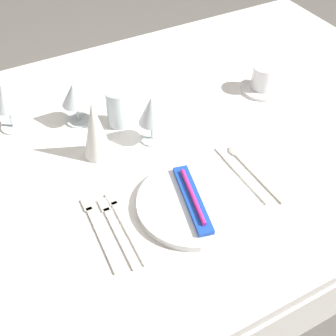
% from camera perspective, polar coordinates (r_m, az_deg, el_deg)
% --- Properties ---
extents(ground_plane, '(6.00, 6.00, 0.00)m').
position_cam_1_polar(ground_plane, '(1.77, -1.28, -14.80)').
color(ground_plane, slate).
extents(dining_table, '(1.80, 1.11, 0.74)m').
position_cam_1_polar(dining_table, '(1.25, -1.76, 0.66)').
color(dining_table, white).
rests_on(dining_table, ground).
extents(dinner_plate, '(0.26, 0.26, 0.02)m').
position_cam_1_polar(dinner_plate, '(1.03, 3.16, -4.59)').
color(dinner_plate, white).
rests_on(dinner_plate, dining_table).
extents(toothbrush_package, '(0.08, 0.21, 0.02)m').
position_cam_1_polar(toothbrush_package, '(1.02, 3.20, -3.97)').
color(toothbrush_package, blue).
rests_on(toothbrush_package, dinner_plate).
extents(fork_outer, '(0.03, 0.22, 0.00)m').
position_cam_1_polar(fork_outer, '(1.00, -5.64, -7.17)').
color(fork_outer, beige).
rests_on(fork_outer, dining_table).
extents(fork_inner, '(0.03, 0.21, 0.00)m').
position_cam_1_polar(fork_inner, '(1.00, -6.80, -7.83)').
color(fork_inner, beige).
rests_on(fork_inner, dining_table).
extents(fork_salad, '(0.03, 0.23, 0.00)m').
position_cam_1_polar(fork_salad, '(1.00, -9.03, -7.94)').
color(fork_salad, beige).
rests_on(fork_salad, dining_table).
extents(dinner_knife, '(0.02, 0.22, 0.00)m').
position_cam_1_polar(dinner_knife, '(1.11, 9.69, -0.93)').
color(dinner_knife, beige).
rests_on(dinner_knife, dining_table).
extents(spoon_soup, '(0.03, 0.23, 0.01)m').
position_cam_1_polar(spoon_soup, '(1.14, 10.43, 0.20)').
color(spoon_soup, beige).
rests_on(spoon_soup, dining_table).
extents(saucer_right, '(0.13, 0.13, 0.01)m').
position_cam_1_polar(saucer_right, '(1.42, 12.10, 10.09)').
color(saucer_right, white).
rests_on(saucer_right, dining_table).
extents(coffee_cup_right, '(0.10, 0.07, 0.07)m').
position_cam_1_polar(coffee_cup_right, '(1.39, 12.42, 11.51)').
color(coffee_cup_right, white).
rests_on(coffee_cup_right, saucer_right).
extents(wine_glass_centre, '(0.08, 0.08, 0.13)m').
position_cam_1_polar(wine_glass_centre, '(1.24, -12.05, 9.15)').
color(wine_glass_centre, silver).
rests_on(wine_glass_centre, dining_table).
extents(wine_glass_left, '(0.07, 0.07, 0.14)m').
position_cam_1_polar(wine_glass_left, '(1.26, -20.42, 8.40)').
color(wine_glass_left, silver).
rests_on(wine_glass_left, dining_table).
extents(wine_glass_right, '(0.07, 0.07, 0.14)m').
position_cam_1_polar(wine_glass_right, '(1.14, -2.26, 7.29)').
color(wine_glass_right, silver).
rests_on(wine_glass_right, dining_table).
extents(drink_tumbler, '(0.06, 0.06, 0.11)m').
position_cam_1_polar(drink_tumbler, '(1.23, -6.49, 7.52)').
color(drink_tumbler, silver).
rests_on(drink_tumbler, dining_table).
extents(napkin_folded, '(0.08, 0.08, 0.17)m').
position_cam_1_polar(napkin_folded, '(1.12, -9.44, 5.00)').
color(napkin_folded, white).
rests_on(napkin_folded, dining_table).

